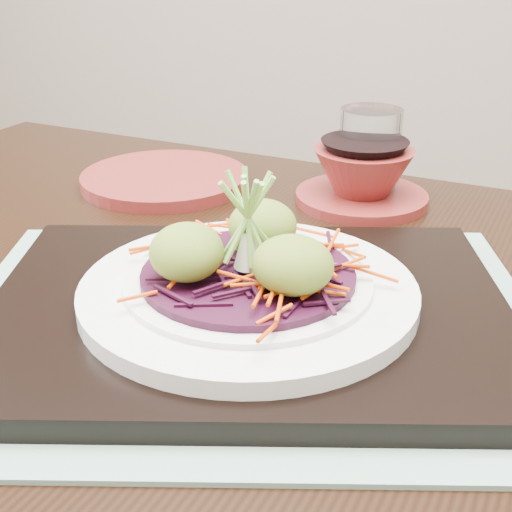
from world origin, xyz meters
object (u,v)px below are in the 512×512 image
(dining_table, at_px, (238,397))
(water_glass, at_px, (369,152))
(terracotta_bowl_set, at_px, (363,179))
(serving_tray, at_px, (248,310))
(terracotta_side_plate, at_px, (165,179))
(white_plate, at_px, (248,290))

(dining_table, relative_size, water_glass, 12.88)
(dining_table, height_order, terracotta_bowl_set, terracotta_bowl_set)
(water_glass, xyz_separation_m, terracotta_bowl_set, (-0.00, -0.03, -0.02))
(serving_tray, relative_size, terracotta_bowl_set, 2.67)
(dining_table, bearing_deg, terracotta_side_plate, 133.59)
(dining_table, distance_m, terracotta_side_plate, 0.31)
(water_glass, relative_size, terracotta_bowl_set, 0.67)
(serving_tray, relative_size, white_plate, 1.54)
(white_plate, bearing_deg, terracotta_side_plate, 123.38)
(water_glass, bearing_deg, terracotta_bowl_set, -92.86)
(white_plate, xyz_separation_m, terracotta_bowl_set, (0.04, 0.28, -0.00))
(terracotta_side_plate, bearing_deg, serving_tray, -56.62)
(terracotta_bowl_set, bearing_deg, terracotta_side_plate, -178.92)
(terracotta_bowl_set, bearing_deg, dining_table, -103.60)
(serving_tray, xyz_separation_m, terracotta_side_plate, (-0.18, 0.27, -0.01))
(white_plate, xyz_separation_m, terracotta_side_plate, (-0.18, 0.27, -0.02))
(dining_table, xyz_separation_m, terracotta_side_plate, (-0.16, 0.24, 0.10))
(serving_tray, distance_m, water_glass, 0.31)
(serving_tray, relative_size, water_glass, 4.00)
(dining_table, bearing_deg, terracotta_bowl_set, 86.27)
(serving_tray, distance_m, terracotta_side_plate, 0.33)
(dining_table, bearing_deg, serving_tray, -49.58)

